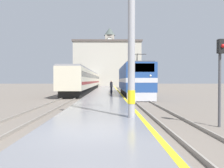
# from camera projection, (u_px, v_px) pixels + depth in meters

# --- Properties ---
(ground_plane) EXTENTS (200.00, 200.00, 0.00)m
(ground_plane) POSITION_uv_depth(u_px,v_px,m) (106.00, 92.00, 36.94)
(ground_plane) COLOR #70665B
(platform) EXTENTS (4.02, 140.00, 0.42)m
(platform) POSITION_uv_depth(u_px,v_px,m) (106.00, 93.00, 31.94)
(platform) COLOR slate
(platform) RESTS_ON ground
(rail_track_near) EXTENTS (2.83, 140.00, 0.16)m
(rail_track_near) POSITION_uv_depth(u_px,v_px,m) (130.00, 94.00, 31.99)
(rail_track_near) COLOR #70665B
(rail_track_near) RESTS_ON ground
(rail_track_far) EXTENTS (2.84, 140.00, 0.16)m
(rail_track_far) POSITION_uv_depth(u_px,v_px,m) (79.00, 94.00, 31.89)
(rail_track_far) COLOR #70665B
(rail_track_far) RESTS_ON ground
(locomotive_train) EXTENTS (2.92, 14.51, 4.92)m
(locomotive_train) POSITION_uv_depth(u_px,v_px,m) (133.00, 81.00, 27.29)
(locomotive_train) COLOR black
(locomotive_train) RESTS_ON ground
(passenger_train) EXTENTS (2.92, 48.81, 3.78)m
(passenger_train) POSITION_uv_depth(u_px,v_px,m) (89.00, 80.00, 47.24)
(passenger_train) COLOR black
(passenger_train) RESTS_ON ground
(catenary_mast) EXTENTS (2.38, 0.33, 8.35)m
(catenary_mast) POSITION_uv_depth(u_px,v_px,m) (133.00, 24.00, 9.48)
(catenary_mast) COLOR #9E9EA3
(catenary_mast) RESTS_ON platform
(person_on_platform) EXTENTS (0.34, 0.34, 1.61)m
(person_on_platform) POSITION_uv_depth(u_px,v_px,m) (111.00, 87.00, 27.32)
(person_on_platform) COLOR #23232D
(person_on_platform) RESTS_ON platform
(clock_tower) EXTENTS (4.01, 4.01, 21.13)m
(clock_tower) POSITION_uv_depth(u_px,v_px,m) (110.00, 55.00, 78.74)
(clock_tower) COLOR #ADA393
(clock_tower) RESTS_ON ground
(station_building) EXTENTS (20.42, 10.44, 13.83)m
(station_building) POSITION_uv_depth(u_px,v_px,m) (107.00, 65.00, 67.73)
(station_building) COLOR #B7B2A3
(station_building) RESTS_ON ground
(signal_post) EXTENTS (0.30, 0.39, 3.80)m
(signal_post) POSITION_uv_depth(u_px,v_px,m) (221.00, 68.00, 9.41)
(signal_post) COLOR #4C4C51
(signal_post) RESTS_ON ground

